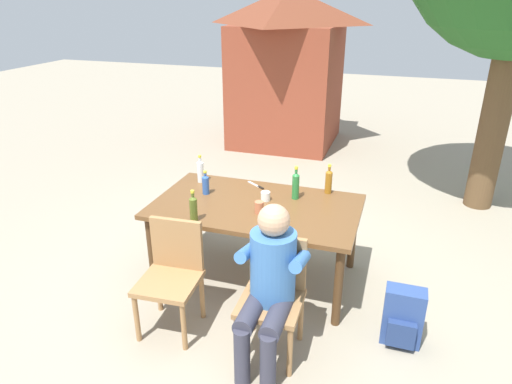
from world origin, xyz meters
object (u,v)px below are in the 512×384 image
at_px(bottle_clear, 200,170).
at_px(bottle_blue, 206,184).
at_px(backpack_by_near_side, 403,318).
at_px(cup_terracotta, 259,207).
at_px(chair_near_right, 273,290).
at_px(person_in_white_shirt, 270,279).
at_px(bottle_green, 296,185).
at_px(cup_glass, 272,216).
at_px(cup_white, 265,196).
at_px(table_knife, 257,186).
at_px(brick_kiosk, 287,65).
at_px(bottle_olive, 193,208).
at_px(dining_table, 256,212).
at_px(chair_near_left, 172,270).
at_px(bottle_amber, 329,181).

height_order(bottle_clear, bottle_blue, bottle_clear).
bearing_deg(backpack_by_near_side, cup_terracotta, 164.15).
xyz_separation_m(chair_near_right, person_in_white_shirt, (0.00, -0.11, 0.17)).
bearing_deg(bottle_green, cup_glass, -98.12).
height_order(person_in_white_shirt, cup_white, person_in_white_shirt).
bearing_deg(backpack_by_near_side, table_knife, 147.98).
xyz_separation_m(backpack_by_near_side, brick_kiosk, (-2.15, 4.72, 1.10)).
distance_m(bottle_olive, cup_terracotta, 0.55).
bearing_deg(cup_glass, bottle_olive, -162.78).
relative_size(dining_table, bottle_olive, 6.65).
height_order(bottle_blue, bottle_olive, bottle_olive).
distance_m(dining_table, backpack_by_near_side, 1.48).
bearing_deg(person_in_white_shirt, bottle_olive, 148.70).
height_order(bottle_blue, backpack_by_near_side, bottle_blue).
relative_size(chair_near_left, cup_terracotta, 8.36).
xyz_separation_m(bottle_amber, cup_terracotta, (-0.48, -0.60, -0.07)).
bearing_deg(chair_near_right, backpack_by_near_side, 19.26).
height_order(chair_near_right, brick_kiosk, brick_kiosk).
height_order(bottle_green, cup_glass, bottle_green).
relative_size(dining_table, backpack_by_near_side, 3.83).
height_order(cup_white, brick_kiosk, brick_kiosk).
distance_m(bottle_clear, cup_terracotta, 0.90).
relative_size(person_in_white_shirt, bottle_olive, 4.36).
height_order(bottle_clear, backpack_by_near_side, bottle_clear).
relative_size(cup_terracotta, table_knife, 0.50).
relative_size(bottle_olive, table_knife, 1.29).
height_order(chair_near_right, bottle_olive, bottle_olive).
relative_size(chair_near_left, brick_kiosk, 0.34).
distance_m(bottle_olive, table_knife, 0.90).
bearing_deg(chair_near_right, bottle_amber, 83.15).
xyz_separation_m(bottle_olive, cup_white, (0.44, 0.56, -0.08)).
height_order(chair_near_right, cup_terracotta, chair_near_right).
distance_m(chair_near_left, bottle_blue, 0.97).
height_order(chair_near_left, cup_white, chair_near_left).
distance_m(chair_near_right, brick_kiosk, 5.26).
height_order(table_knife, backpack_by_near_side, table_knife).
height_order(chair_near_right, bottle_amber, bottle_amber).
distance_m(bottle_olive, backpack_by_near_side, 1.82).
bearing_deg(bottle_olive, bottle_clear, 110.75).
distance_m(chair_near_left, cup_glass, 0.90).
xyz_separation_m(cup_white, table_knife, (-0.17, 0.29, -0.04)).
xyz_separation_m(person_in_white_shirt, bottle_clear, (-1.08, 1.26, 0.21)).
bearing_deg(chair_near_left, cup_white, 63.67).
distance_m(cup_white, table_knife, 0.34).
xyz_separation_m(cup_glass, table_knife, (-0.35, 0.66, -0.04)).
bearing_deg(table_knife, cup_terracotta, -69.98).
bearing_deg(bottle_olive, cup_glass, 17.22).
xyz_separation_m(chair_near_right, cup_white, (-0.35, 0.93, 0.29)).
relative_size(chair_near_right, chair_near_left, 1.00).
relative_size(person_in_white_shirt, table_knife, 5.65).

